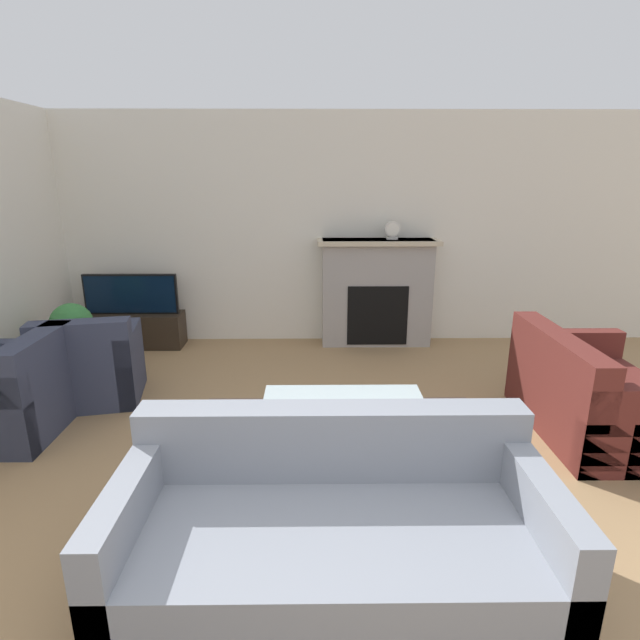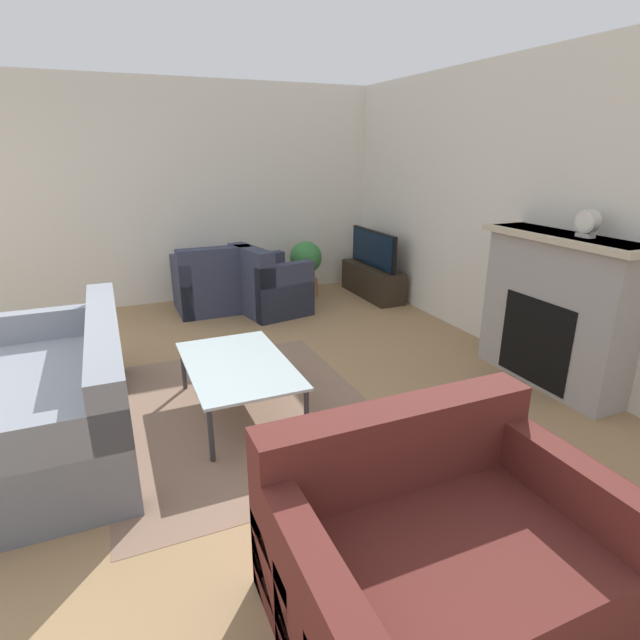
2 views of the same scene
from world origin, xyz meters
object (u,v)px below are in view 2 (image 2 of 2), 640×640
armchair_accent (269,288)px  mantel_clock (587,223)px  coffee_table (238,367)px  potted_plant (306,265)px  couch_sectional (60,401)px  armchair_by_window (213,286)px  couch_loveseat (435,553)px  tv (373,249)px

armchair_accent → mantel_clock: mantel_clock is taller
coffee_table → potted_plant: size_ratio=1.60×
coffee_table → potted_plant: bearing=149.0°
couch_sectional → armchair_by_window: same height
mantel_clock → coffee_table: bearing=-105.2°
armchair_by_window → mantel_clock: size_ratio=4.14×
couch_loveseat → armchair_accent: 4.29m
mantel_clock → tv: bearing=-178.3°
couch_sectional → mantel_clock: mantel_clock is taller
tv → coffee_table: (2.37, -2.45, -0.28)m
potted_plant → tv: bearing=68.8°
tv → potted_plant: (-0.32, -0.83, -0.21)m
potted_plant → couch_loveseat: bearing=-15.3°
armchair_accent → couch_sectional: bearing=123.4°
potted_plant → couch_sectional: bearing=-47.7°
tv → potted_plant: size_ratio=1.46×
potted_plant → mantel_clock: 3.63m
mantel_clock → armchair_by_window: bearing=-146.2°
coffee_table → tv: bearing=134.1°
tv → couch_loveseat: bearing=-25.8°
couch_sectional → armchair_accent: same height
armchair_by_window → potted_plant: size_ratio=1.16×
couch_loveseat → tv: bearing=64.2°
armchair_accent → potted_plant: (-0.46, 0.67, 0.13)m
coffee_table → couch_loveseat: bearing=9.4°
armchair_by_window → coffee_table: (2.60, -0.35, 0.07)m
mantel_clock → couch_loveseat: bearing=-59.2°
tv → couch_loveseat: tv is taller
couch_loveseat → potted_plant: bearing=74.7°
tv → coffee_table: size_ratio=0.91×
couch_sectional → mantel_clock: bearing=77.8°
tv → mantel_clock: size_ratio=5.23×
couch_sectional → coffee_table: couch_sectional is taller
couch_sectional → armchair_accent: 3.03m
tv → couch_sectional: 4.31m
couch_sectional → armchair_by_window: bearing=147.9°
couch_sectional → couch_loveseat: same height
armchair_accent → mantel_clock: (2.93, 1.59, 1.07)m
tv → armchair_by_window: tv is taller
couch_loveseat → coffee_table: 2.03m
armchair_accent → potted_plant: 0.82m
couch_loveseat → mantel_clock: mantel_clock is taller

